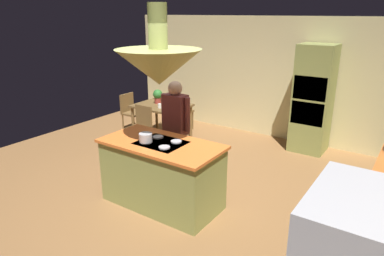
{
  "coord_description": "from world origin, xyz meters",
  "views": [
    {
      "loc": [
        2.84,
        -3.61,
        2.63
      ],
      "look_at": [
        0.1,
        0.4,
        1.0
      ],
      "focal_mm": 32.53,
      "sensor_mm": 36.0,
      "label": 1
    }
  ],
  "objects_px": {
    "person_at_island": "(176,126)",
    "kitchen_island": "(162,174)",
    "oven_tower": "(313,99)",
    "chair_facing_island": "(141,124)",
    "potted_plant_on_table": "(158,96)",
    "dining_table": "(162,109)",
    "chair_by_back_wall": "(180,109)",
    "chair_at_corner": "(130,110)",
    "cooking_pot_on_cooktop": "(146,138)",
    "cup_on_table": "(160,106)"
  },
  "relations": [
    {
      "from": "cup_on_table",
      "to": "cooking_pot_on_cooktop",
      "type": "distance_m",
      "value": 2.46
    },
    {
      "from": "kitchen_island",
      "to": "dining_table",
      "type": "distance_m",
      "value": 2.71
    },
    {
      "from": "cooking_pot_on_cooktop",
      "to": "potted_plant_on_table",
      "type": "bearing_deg",
      "value": 126.43
    },
    {
      "from": "chair_at_corner",
      "to": "potted_plant_on_table",
      "type": "relative_size",
      "value": 2.9
    },
    {
      "from": "kitchen_island",
      "to": "potted_plant_on_table",
      "type": "relative_size",
      "value": 5.64
    },
    {
      "from": "dining_table",
      "to": "person_at_island",
      "type": "height_order",
      "value": "person_at_island"
    },
    {
      "from": "potted_plant_on_table",
      "to": "chair_at_corner",
      "type": "bearing_deg",
      "value": -175.66
    },
    {
      "from": "chair_by_back_wall",
      "to": "cooking_pot_on_cooktop",
      "type": "height_order",
      "value": "cooking_pot_on_cooktop"
    },
    {
      "from": "cooking_pot_on_cooktop",
      "to": "kitchen_island",
      "type": "bearing_deg",
      "value": 39.09
    },
    {
      "from": "dining_table",
      "to": "chair_facing_island",
      "type": "height_order",
      "value": "chair_facing_island"
    },
    {
      "from": "kitchen_island",
      "to": "potted_plant_on_table",
      "type": "xyz_separation_m",
      "value": [
        -1.85,
        2.16,
        0.46
      ]
    },
    {
      "from": "person_at_island",
      "to": "cooking_pot_on_cooktop",
      "type": "bearing_deg",
      "value": -81.96
    },
    {
      "from": "person_at_island",
      "to": "potted_plant_on_table",
      "type": "bearing_deg",
      "value": 137.16
    },
    {
      "from": "oven_tower",
      "to": "chair_by_back_wall",
      "type": "xyz_separation_m",
      "value": [
        -2.8,
        -0.47,
        -0.53
      ]
    },
    {
      "from": "kitchen_island",
      "to": "person_at_island",
      "type": "height_order",
      "value": "person_at_island"
    },
    {
      "from": "chair_by_back_wall",
      "to": "person_at_island",
      "type": "bearing_deg",
      "value": 124.5
    },
    {
      "from": "kitchen_island",
      "to": "chair_facing_island",
      "type": "relative_size",
      "value": 1.94
    },
    {
      "from": "oven_tower",
      "to": "dining_table",
      "type": "xyz_separation_m",
      "value": [
        -2.8,
        -1.14,
        -0.38
      ]
    },
    {
      "from": "kitchen_island",
      "to": "chair_by_back_wall",
      "type": "height_order",
      "value": "kitchen_island"
    },
    {
      "from": "chair_facing_island",
      "to": "cup_on_table",
      "type": "relative_size",
      "value": 9.67
    },
    {
      "from": "chair_facing_island",
      "to": "dining_table",
      "type": "bearing_deg",
      "value": 90.0
    },
    {
      "from": "dining_table",
      "to": "chair_by_back_wall",
      "type": "bearing_deg",
      "value": 90.0
    },
    {
      "from": "chair_by_back_wall",
      "to": "chair_at_corner",
      "type": "height_order",
      "value": "same"
    },
    {
      "from": "kitchen_island",
      "to": "person_at_island",
      "type": "bearing_deg",
      "value": 111.59
    },
    {
      "from": "cooking_pot_on_cooktop",
      "to": "person_at_island",
      "type": "bearing_deg",
      "value": 98.04
    },
    {
      "from": "chair_facing_island",
      "to": "chair_at_corner",
      "type": "distance_m",
      "value": 1.14
    },
    {
      "from": "dining_table",
      "to": "chair_at_corner",
      "type": "xyz_separation_m",
      "value": [
        -0.92,
        -0.0,
        -0.16
      ]
    },
    {
      "from": "cup_on_table",
      "to": "dining_table",
      "type": "bearing_deg",
      "value": 119.88
    },
    {
      "from": "dining_table",
      "to": "potted_plant_on_table",
      "type": "distance_m",
      "value": 0.31
    },
    {
      "from": "oven_tower",
      "to": "chair_facing_island",
      "type": "height_order",
      "value": "oven_tower"
    },
    {
      "from": "dining_table",
      "to": "cooking_pot_on_cooktop",
      "type": "bearing_deg",
      "value": -55.37
    },
    {
      "from": "kitchen_island",
      "to": "potted_plant_on_table",
      "type": "height_order",
      "value": "potted_plant_on_table"
    },
    {
      "from": "chair_at_corner",
      "to": "potted_plant_on_table",
      "type": "distance_m",
      "value": 0.88
    },
    {
      "from": "chair_at_corner",
      "to": "cup_on_table",
      "type": "relative_size",
      "value": 9.67
    },
    {
      "from": "chair_by_back_wall",
      "to": "chair_at_corner",
      "type": "xyz_separation_m",
      "value": [
        -0.92,
        -0.67,
        0.0
      ]
    },
    {
      "from": "person_at_island",
      "to": "potted_plant_on_table",
      "type": "height_order",
      "value": "person_at_island"
    },
    {
      "from": "kitchen_island",
      "to": "cooking_pot_on_cooktop",
      "type": "relative_size",
      "value": 9.4
    },
    {
      "from": "cup_on_table",
      "to": "cooking_pot_on_cooktop",
      "type": "xyz_separation_m",
      "value": [
        1.41,
        -2.01,
        0.21
      ]
    },
    {
      "from": "chair_at_corner",
      "to": "cooking_pot_on_cooktop",
      "type": "bearing_deg",
      "value": -132.19
    },
    {
      "from": "person_at_island",
      "to": "kitchen_island",
      "type": "bearing_deg",
      "value": -68.41
    },
    {
      "from": "chair_facing_island",
      "to": "potted_plant_on_table",
      "type": "distance_m",
      "value": 0.86
    },
    {
      "from": "chair_at_corner",
      "to": "cooking_pot_on_cooktop",
      "type": "relative_size",
      "value": 4.83
    },
    {
      "from": "chair_at_corner",
      "to": "cooking_pot_on_cooktop",
      "type": "distance_m",
      "value": 3.36
    },
    {
      "from": "potted_plant_on_table",
      "to": "cup_on_table",
      "type": "xyz_separation_m",
      "value": [
        0.28,
        -0.28,
        -0.12
      ]
    },
    {
      "from": "person_at_island",
      "to": "potted_plant_on_table",
      "type": "distance_m",
      "value": 2.14
    },
    {
      "from": "chair_at_corner",
      "to": "potted_plant_on_table",
      "type": "bearing_deg",
      "value": -85.66
    },
    {
      "from": "chair_facing_island",
      "to": "chair_by_back_wall",
      "type": "relative_size",
      "value": 1.0
    },
    {
      "from": "kitchen_island",
      "to": "cup_on_table",
      "type": "height_order",
      "value": "kitchen_island"
    },
    {
      "from": "chair_at_corner",
      "to": "cup_on_table",
      "type": "xyz_separation_m",
      "value": [
        1.05,
        -0.22,
        0.3
      ]
    },
    {
      "from": "cooking_pot_on_cooktop",
      "to": "dining_table",
      "type": "bearing_deg",
      "value": 124.63
    }
  ]
}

